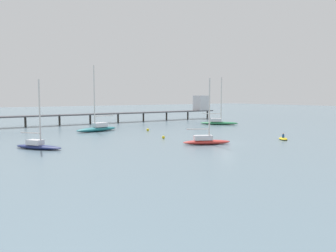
% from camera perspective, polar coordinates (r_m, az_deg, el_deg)
% --- Properties ---
extents(ground_plane, '(400.00, 400.00, 0.00)m').
position_cam_1_polar(ground_plane, '(55.35, 9.75, -2.83)').
color(ground_plane, slate).
extents(pier, '(75.44, 3.93, 7.50)m').
position_cam_1_polar(pier, '(102.07, -2.93, 2.87)').
color(pier, '#4C4C51').
rests_on(pier, ground_plane).
extents(sailboat_green, '(8.92, 8.54, 12.21)m').
position_cam_1_polar(sailboat_green, '(90.06, 8.38, 0.68)').
color(sailboat_green, '#287F4C').
rests_on(sailboat_green, ground_plane).
extents(sailboat_red, '(7.60, 4.87, 10.20)m').
position_cam_1_polar(sailboat_red, '(53.58, 6.31, -2.32)').
color(sailboat_red, red).
rests_on(sailboat_red, ground_plane).
extents(sailboat_navy, '(6.06, 7.44, 9.82)m').
position_cam_1_polar(sailboat_navy, '(52.03, -20.77, -2.92)').
color(sailboat_navy, navy).
rests_on(sailboat_navy, ground_plane).
extents(sailboat_teal, '(10.11, 4.79, 13.77)m').
position_cam_1_polar(sailboat_teal, '(74.01, -11.64, -0.26)').
color(sailboat_teal, '#1E727A').
rests_on(sailboat_teal, ground_plane).
extents(dinghy_yellow, '(2.87, 3.07, 1.14)m').
position_cam_1_polar(dinghy_yellow, '(62.03, 18.56, -1.98)').
color(dinghy_yellow, yellow).
rests_on(dinghy_yellow, ground_plane).
extents(mooring_buoy_inner, '(0.54, 0.54, 0.54)m').
position_cam_1_polar(mooring_buoy_inner, '(59.99, -0.77, -1.88)').
color(mooring_buoy_inner, yellow).
rests_on(mooring_buoy_inner, ground_plane).
extents(mooring_buoy_far, '(0.57, 0.57, 0.57)m').
position_cam_1_polar(mooring_buoy_far, '(73.08, -3.37, -0.62)').
color(mooring_buoy_far, yellow).
rests_on(mooring_buoy_far, ground_plane).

